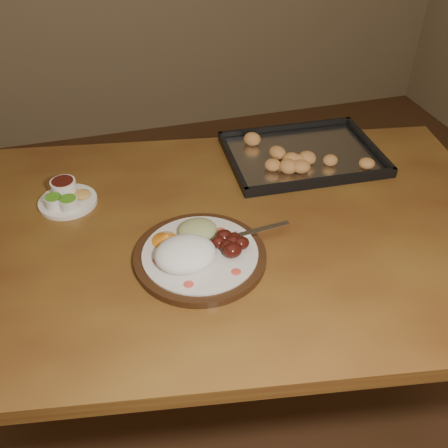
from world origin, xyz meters
name	(u,v)px	position (x,y,z in m)	size (l,w,h in m)	color
ground	(200,411)	(0.00, 0.00, 0.00)	(4.00, 4.00, 0.00)	#57311D
dining_table	(211,258)	(0.06, 0.03, 0.65)	(1.63, 1.13, 0.75)	brown
dinner_plate	(197,252)	(0.00, -0.07, 0.77)	(0.38, 0.30, 0.07)	black
condiment_saucer	(66,197)	(-0.28, 0.24, 0.77)	(0.15, 0.15, 0.05)	white
baking_tray	(302,154)	(0.40, 0.28, 0.76)	(0.45, 0.34, 0.05)	black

